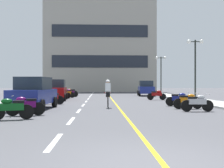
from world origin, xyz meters
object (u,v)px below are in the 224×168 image
(parked_car_near, at_px, (34,93))
(cyclist_rider, at_px, (108,93))
(parked_car_mid, at_px, (56,90))
(motorcycle_10, at_px, (67,93))
(motorcycle_2, at_px, (25,105))
(motorcycle_8, at_px, (157,95))
(street_lamp_far, at_px, (161,66))
(motorcycle_6, at_px, (52,98))
(motorcycle_9, at_px, (62,94))
(motorcycle_3, at_px, (197,102))
(motorcycle_5, at_px, (179,99))
(motorcycle_1, at_px, (12,108))
(motorcycle_11, at_px, (70,93))
(motorcycle_4, at_px, (188,101))
(motorcycle_7, at_px, (51,97))
(motorcycle_13, at_px, (71,92))
(street_lamp_mid, at_px, (195,56))
(motorcycle_12, at_px, (71,92))
(parked_car_far, at_px, (146,88))

(parked_car_near, relative_size, cyclist_rider, 2.44)
(parked_car_mid, height_order, motorcycle_10, parked_car_mid)
(motorcycle_2, bearing_deg, motorcycle_8, 55.12)
(street_lamp_far, relative_size, motorcycle_2, 2.98)
(motorcycle_6, height_order, motorcycle_9, same)
(motorcycle_3, relative_size, motorcycle_9, 1.02)
(motorcycle_5, distance_m, motorcycle_10, 14.30)
(motorcycle_3, bearing_deg, parked_car_mid, 130.16)
(motorcycle_10, bearing_deg, motorcycle_1, -90.30)
(street_lamp_far, height_order, motorcycle_9, street_lamp_far)
(motorcycle_1, bearing_deg, motorcycle_11, 89.30)
(motorcycle_4, height_order, motorcycle_7, same)
(parked_car_near, xyz_separation_m, motorcycle_3, (8.78, -1.75, -0.44))
(parked_car_mid, bearing_deg, motorcycle_8, -0.50)
(parked_car_near, distance_m, motorcycle_1, 4.74)
(motorcycle_9, relative_size, motorcycle_10, 1.00)
(motorcycle_4, bearing_deg, street_lamp_far, 81.63)
(motorcycle_13, bearing_deg, street_lamp_mid, -42.84)
(parked_car_near, relative_size, motorcycle_9, 2.59)
(street_lamp_mid, distance_m, motorcycle_11, 14.02)
(motorcycle_7, relative_size, motorcycle_13, 1.03)
(motorcycle_2, xyz_separation_m, motorcycle_10, (-0.07, 16.55, 0.00))
(motorcycle_1, height_order, motorcycle_7, same)
(parked_car_near, bearing_deg, motorcycle_6, 83.98)
(parked_car_near, xyz_separation_m, motorcycle_12, (0.31, 17.33, -0.44))
(motorcycle_8, distance_m, motorcycle_10, 9.59)
(motorcycle_7, bearing_deg, motorcycle_12, 88.78)
(motorcycle_1, relative_size, motorcycle_4, 0.98)
(motorcycle_10, xyz_separation_m, motorcycle_12, (-0.02, 4.08, 0.00))
(motorcycle_5, bearing_deg, cyclist_rider, -168.09)
(motorcycle_5, xyz_separation_m, cyclist_rider, (-4.61, -0.97, 0.41))
(motorcycle_2, distance_m, motorcycle_8, 14.71)
(street_lamp_mid, relative_size, parked_car_near, 1.20)
(motorcycle_2, bearing_deg, motorcycle_12, 90.25)
(parked_car_far, bearing_deg, motorcycle_11, -164.47)
(motorcycle_8, bearing_deg, parked_car_far, 86.87)
(street_lamp_far, distance_m, motorcycle_7, 20.34)
(street_lamp_mid, distance_m, motorcycle_7, 12.72)
(motorcycle_10, bearing_deg, street_lamp_mid, -24.25)
(street_lamp_mid, distance_m, cyclist_rider, 11.03)
(motorcycle_5, relative_size, motorcycle_8, 1.00)
(parked_car_far, xyz_separation_m, motorcycle_2, (-8.89, -20.89, -0.44))
(street_lamp_mid, height_order, street_lamp_far, street_lamp_mid)
(street_lamp_mid, xyz_separation_m, motorcycle_7, (-11.97, -2.63, -3.42))
(motorcycle_6, relative_size, motorcycle_9, 1.02)
(parked_car_mid, height_order, motorcycle_13, parked_car_mid)
(street_lamp_mid, bearing_deg, parked_car_mid, 175.92)
(motorcycle_3, bearing_deg, motorcycle_6, 147.38)
(motorcycle_10, distance_m, cyclist_rider, 13.07)
(parked_car_mid, xyz_separation_m, motorcycle_9, (0.22, 2.82, -0.44))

